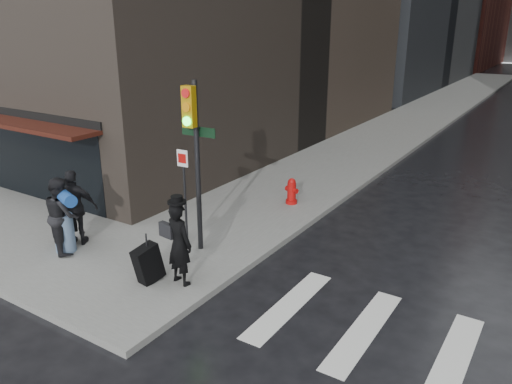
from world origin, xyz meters
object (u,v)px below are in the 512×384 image
at_px(man_overcoat, 173,247).
at_px(man_jeans, 62,215).
at_px(man_greycoat, 75,208).
at_px(traffic_light, 193,145).
at_px(fire_hydrant, 292,192).

relative_size(man_overcoat, man_jeans, 1.07).
distance_m(man_overcoat, man_greycoat, 3.36).
xyz_separation_m(man_overcoat, man_jeans, (-3.26, -0.25, 0.10)).
height_order(man_greycoat, traffic_light, traffic_light).
relative_size(man_jeans, fire_hydrant, 2.33).
relative_size(traffic_light, fire_hydrant, 5.09).
xyz_separation_m(man_jeans, man_greycoat, (-0.09, 0.44, 0.02)).
bearing_deg(traffic_light, man_jeans, -149.08).
bearing_deg(man_jeans, man_greycoat, -49.12).
height_order(man_jeans, man_greycoat, man_greycoat).
bearing_deg(man_overcoat, man_greycoat, 4.78).
height_order(man_jeans, traffic_light, traffic_light).
bearing_deg(man_greycoat, traffic_light, 172.67).
height_order(man_overcoat, man_jeans, man_overcoat).
xyz_separation_m(man_greycoat, fire_hydrant, (3.09, 5.47, -0.60)).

